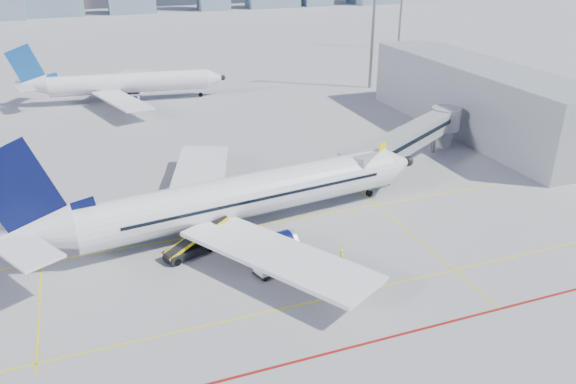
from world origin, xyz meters
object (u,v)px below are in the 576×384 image
second_aircraft (121,84)px  cargo_dolly (272,263)px  belt_loader (191,248)px  main_aircraft (230,200)px  baggage_tug (324,267)px  ramp_worker (342,258)px

second_aircraft → cargo_dolly: (6.72, -62.06, -2.23)m
belt_loader → second_aircraft: bearing=68.0°
main_aircraft → belt_loader: bearing=-150.5°
second_aircraft → belt_loader: (0.70, -56.49, -2.52)m
baggage_tug → cargo_dolly: size_ratio=0.58×
second_aircraft → ramp_worker: bearing=-72.0°
second_aircraft → belt_loader: 56.55m
second_aircraft → baggage_tug: size_ratio=17.33×
belt_loader → ramp_worker: belt_loader is taller
main_aircraft → ramp_worker: size_ratio=23.80×
baggage_tug → main_aircraft: bearing=104.3°
belt_loader → main_aircraft: bearing=13.9°
baggage_tug → ramp_worker: size_ratio=1.12×
cargo_dolly → ramp_worker: size_ratio=1.94×
baggage_tug → second_aircraft: bearing=87.6°
cargo_dolly → ramp_worker: (6.00, -1.26, -0.07)m
second_aircraft → ramp_worker: second_aircraft is taller
belt_loader → ramp_worker: bearing=-52.3°
belt_loader → cargo_dolly: bearing=-65.5°
second_aircraft → cargo_dolly: size_ratio=10.04×
main_aircraft → ramp_worker: bearing=-62.3°
baggage_tug → ramp_worker: 1.92m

